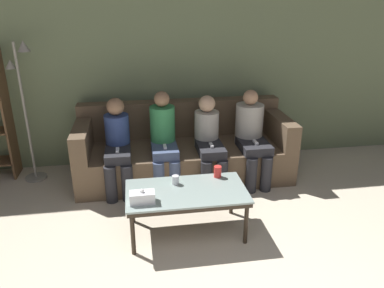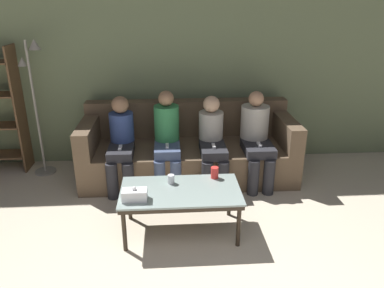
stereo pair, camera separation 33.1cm
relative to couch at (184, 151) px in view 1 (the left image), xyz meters
name	(u,v)px [view 1 (the left image)]	position (x,y,z in m)	size (l,w,h in m)	color
wall_back	(177,65)	(0.00, 0.55, 0.98)	(12.00, 0.06, 2.60)	#707F5B
couch	(184,151)	(0.00, 0.00, 0.00)	(2.58, 0.96, 0.89)	brown
coffee_table	(186,194)	(-0.15, -1.27, 0.09)	(1.12, 0.62, 0.45)	#8C9E99
cup_near_left	(175,180)	(-0.23, -1.12, 0.18)	(0.07, 0.07, 0.09)	silver
cup_near_right	(218,172)	(0.20, -1.04, 0.19)	(0.08, 0.08, 0.11)	red
tissue_box	(142,197)	(-0.56, -1.42, 0.19)	(0.22, 0.12, 0.13)	white
standing_lamp	(25,98)	(-1.84, 0.18, 0.71)	(0.31, 0.26, 1.68)	gray
seated_person_left_end	(118,144)	(-0.80, -0.25, 0.24)	(0.31, 0.65, 1.07)	#28282D
seated_person_mid_left	(164,138)	(-0.27, -0.23, 0.27)	(0.31, 0.63, 1.12)	#47567A
seated_person_mid_right	(209,139)	(0.27, -0.26, 0.24)	(0.31, 0.70, 1.05)	#28282D
seated_person_right_end	(251,134)	(0.80, -0.23, 0.27)	(0.34, 0.70, 1.10)	#28282D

